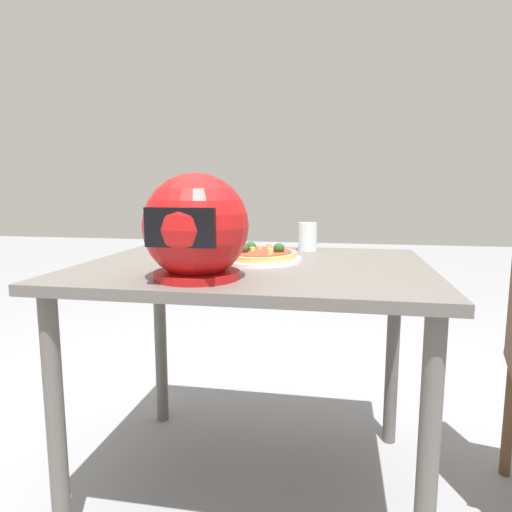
% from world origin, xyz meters
% --- Properties ---
extents(ground_plane, '(14.00, 14.00, 0.00)m').
position_xyz_m(ground_plane, '(0.00, 0.00, 0.00)').
color(ground_plane, gray).
extents(dining_table, '(1.07, 0.85, 0.77)m').
position_xyz_m(dining_table, '(0.00, 0.00, 0.67)').
color(dining_table, '#5B5651').
rests_on(dining_table, ground).
extents(pizza_plate, '(0.29, 0.29, 0.01)m').
position_xyz_m(pizza_plate, '(-0.00, -0.05, 0.77)').
color(pizza_plate, white).
rests_on(pizza_plate, dining_table).
extents(pizza, '(0.26, 0.26, 0.05)m').
position_xyz_m(pizza, '(-0.00, -0.05, 0.79)').
color(pizza, tan).
rests_on(pizza, pizza_plate).
extents(motorcycle_helmet, '(0.27, 0.27, 0.27)m').
position_xyz_m(motorcycle_helmet, '(0.10, 0.27, 0.90)').
color(motorcycle_helmet, '#B21414').
rests_on(motorcycle_helmet, dining_table).
extents(drinking_glass, '(0.07, 0.07, 0.11)m').
position_xyz_m(drinking_glass, '(-0.14, -0.33, 0.82)').
color(drinking_glass, silver).
rests_on(drinking_glass, dining_table).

